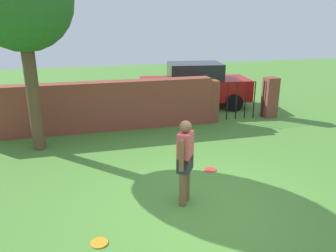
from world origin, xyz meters
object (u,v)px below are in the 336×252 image
(person, at_px, (185,159))
(frisbee_orange, at_px, (99,243))
(car, at_px, (194,85))
(frisbee_red, at_px, (210,170))
(tree, at_px, (21,2))

(person, xyz_separation_m, frisbee_orange, (-1.64, -0.81, -0.89))
(frisbee_orange, bearing_deg, person, 26.41)
(car, height_order, frisbee_red, car)
(car, bearing_deg, person, 77.45)
(frisbee_orange, bearing_deg, frisbee_red, 37.13)
(frisbee_red, bearing_deg, tree, 148.37)
(tree, xyz_separation_m, car, (5.48, 3.20, -2.84))
(tree, distance_m, frisbee_orange, 5.90)
(tree, xyz_separation_m, frisbee_orange, (1.29, -4.42, -3.70))
(tree, xyz_separation_m, frisbee_red, (3.93, -2.42, -3.70))
(car, height_order, frisbee_orange, car)
(tree, height_order, car, tree)
(person, relative_size, frisbee_orange, 6.00)
(car, bearing_deg, frisbee_red, 82.55)
(car, distance_m, frisbee_orange, 8.74)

